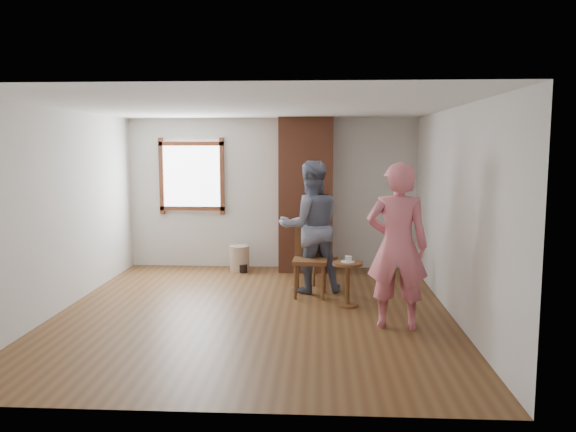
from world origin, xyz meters
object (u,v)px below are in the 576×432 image
object	(u,v)px
stoneware_crock	(239,258)
person_pink	(397,246)
man	(310,227)
dining_chair_left	(321,252)
dining_chair_right	(311,255)
side_table	(348,277)

from	to	relation	value
stoneware_crock	person_pink	bearing A→B (deg)	-52.28
man	person_pink	world-z (taller)	person_pink
dining_chair_left	dining_chair_right	xyz separation A→B (m)	(-0.16, -0.75, 0.09)
dining_chair_right	person_pink	bearing A→B (deg)	-51.38
person_pink	dining_chair_right	bearing A→B (deg)	-47.08
side_table	man	distance (m)	1.08
stoneware_crock	man	bearing A→B (deg)	-46.29
stoneware_crock	dining_chair_left	xyz separation A→B (m)	(1.40, -0.75, 0.26)
side_table	dining_chair_left	bearing A→B (deg)	104.56
stoneware_crock	dining_chair_right	size ratio (longest dim) A/B	0.43
dining_chair_left	man	bearing A→B (deg)	-118.65
dining_chair_right	man	xyz separation A→B (m)	(-0.01, 0.21, 0.39)
side_table	dining_chair_right	bearing A→B (deg)	131.16
side_table	stoneware_crock	bearing A→B (deg)	130.04
dining_chair_left	dining_chair_right	size ratio (longest dim) A/B	0.84
side_table	man	bearing A→B (deg)	122.99
stoneware_crock	person_pink	size ratio (longest dim) A/B	0.22
dining_chair_left	man	distance (m)	0.74
dining_chair_left	person_pink	world-z (taller)	person_pink
side_table	person_pink	distance (m)	1.15
stoneware_crock	dining_chair_right	xyz separation A→B (m)	(1.24, -1.50, 0.36)
person_pink	side_table	bearing A→B (deg)	-51.26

